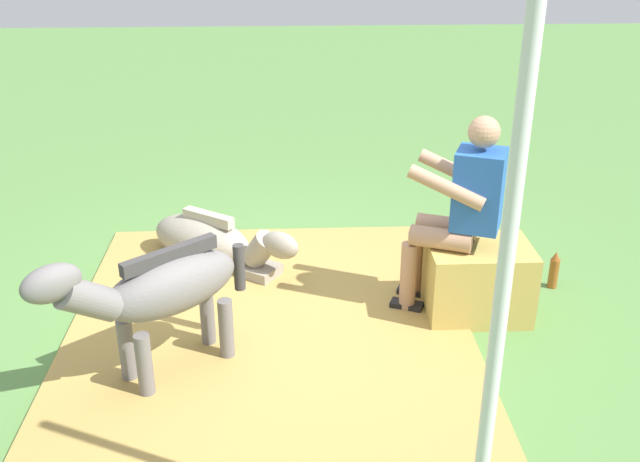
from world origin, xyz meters
The scene contains 8 objects.
ground_plane centered at (0.00, 0.00, 0.00)m, with size 24.00×24.00×0.00m, color #568442.
hay_patch centered at (0.13, 0.18, 0.01)m, with size 2.62×2.98×0.02m, color #AD8C47.
hay_bale centered at (-1.27, 0.08, 0.25)m, with size 0.68×0.50×0.50m, color tan.
person_seated centered at (-1.11, 0.04, 0.77)m, with size 0.72×0.57×1.38m.
pony_standing centered at (0.73, 0.71, 0.57)m, with size 1.12×0.99×0.94m.
pony_lying centered at (0.58, -0.74, 0.19)m, with size 1.25×0.99×0.42m.
soda_bottle centered at (-1.92, -0.25, 0.14)m, with size 0.07×0.07×0.28m.
tent_pole_left centered at (-0.76, 2.15, 1.28)m, with size 0.06×0.06×2.56m, color silver.
Camera 1 is at (-0.01, 4.39, 2.61)m, focal length 41.42 mm.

